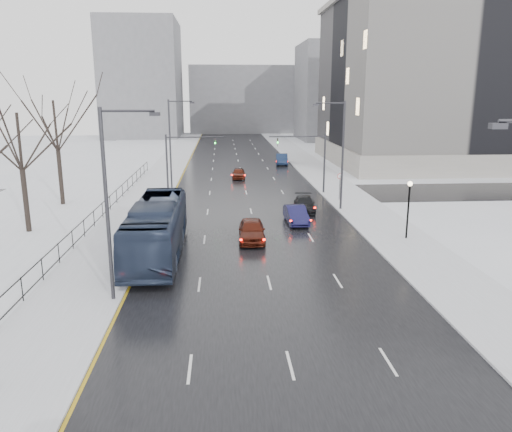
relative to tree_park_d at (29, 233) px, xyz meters
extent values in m
cube|color=black|center=(17.80, 26.00, 0.02)|extent=(16.00, 150.00, 0.04)
cube|color=black|center=(17.80, 14.00, 0.02)|extent=(130.00, 10.00, 0.04)
cube|color=silver|center=(7.30, 26.00, 0.08)|extent=(5.00, 150.00, 0.16)
cube|color=silver|center=(28.30, 26.00, 0.08)|extent=(5.00, 150.00, 0.16)
cube|color=white|center=(-2.20, 26.00, 0.06)|extent=(14.00, 150.00, 0.12)
cube|color=black|center=(4.80, -4.00, 1.41)|extent=(0.04, 70.00, 0.05)
cube|color=black|center=(4.80, -4.00, 0.41)|extent=(0.04, 70.00, 0.05)
cylinder|color=black|center=(4.80, -4.00, 0.81)|extent=(0.06, 0.06, 1.30)
cube|color=#2D2D33|center=(23.60, -24.00, 9.65)|extent=(0.50, 0.25, 0.18)
cylinder|color=#2D2D33|center=(26.20, 6.00, 5.00)|extent=(0.20, 0.20, 10.00)
cylinder|color=#2D2D33|center=(24.90, 6.00, 9.80)|extent=(2.60, 0.12, 0.12)
cube|color=#2D2D33|center=(23.60, 6.00, 9.65)|extent=(0.50, 0.25, 0.18)
cylinder|color=#2D2D33|center=(9.40, -14.00, 5.00)|extent=(0.20, 0.20, 10.00)
cylinder|color=#2D2D33|center=(10.70, -14.00, 9.80)|extent=(2.60, 0.12, 0.12)
cube|color=#2D2D33|center=(12.00, -14.00, 9.65)|extent=(0.50, 0.25, 0.18)
cylinder|color=#2D2D33|center=(9.40, 18.00, 5.00)|extent=(0.20, 0.20, 10.00)
cylinder|color=#2D2D33|center=(10.70, 18.00, 9.80)|extent=(2.60, 0.12, 0.12)
cube|color=#2D2D33|center=(12.00, 18.00, 9.65)|extent=(0.50, 0.25, 0.18)
cylinder|color=black|center=(28.80, -4.00, 2.16)|extent=(0.14, 0.14, 4.00)
sphere|color=#FFE5B2|center=(28.80, -4.00, 4.26)|extent=(0.36, 0.36, 0.36)
cylinder|color=#2D2D33|center=(26.20, 14.00, 3.25)|extent=(0.20, 0.20, 6.50)
cylinder|color=#2D2D33|center=(23.20, 14.00, 6.20)|extent=(6.00, 0.12, 0.12)
imported|color=#2D2D33|center=(21.10, 14.00, 5.60)|extent=(0.15, 0.18, 0.90)
sphere|color=#19FF33|center=(21.10, 13.85, 5.60)|extent=(0.16, 0.16, 0.16)
cylinder|color=#2D2D33|center=(9.40, 14.00, 3.25)|extent=(0.20, 0.20, 6.50)
cylinder|color=#2D2D33|center=(12.40, 14.00, 6.20)|extent=(6.00, 0.12, 0.12)
imported|color=#2D2D33|center=(14.50, 14.00, 5.60)|extent=(0.15, 0.18, 0.90)
sphere|color=#19FF33|center=(14.50, 13.85, 5.60)|extent=(0.16, 0.16, 0.16)
cylinder|color=#2D2D33|center=(27.00, 10.00, 1.41)|extent=(0.06, 0.06, 2.50)
cylinder|color=white|center=(27.00, 10.00, 2.56)|extent=(0.60, 0.03, 0.60)
torus|color=#B20C0C|center=(27.00, 10.00, 2.56)|extent=(0.58, 0.06, 0.58)
cube|color=gray|center=(52.80, 38.00, 12.00)|extent=(40.00, 30.00, 24.00)
cube|color=gray|center=(52.80, 38.00, 1.50)|extent=(40.60, 30.60, 3.00)
cube|color=slate|center=(45.80, 81.00, 11.00)|extent=(24.00, 20.00, 22.00)
cube|color=slate|center=(-4.20, 91.00, 14.00)|extent=(18.00, 22.00, 28.00)
cube|color=slate|center=(21.80, 106.00, 9.00)|extent=(30.00, 18.00, 18.00)
imported|color=#242F47|center=(10.80, -6.47, 1.88)|extent=(3.18, 13.22, 3.68)
imported|color=#4C170D|center=(17.30, -3.55, 0.85)|extent=(2.09, 4.83, 1.62)
imported|color=#171642|center=(21.30, 1.33, 0.78)|extent=(1.73, 4.54, 1.48)
imported|color=black|center=(22.75, 5.73, 0.71)|extent=(2.36, 4.81, 1.35)
imported|color=#4D180D|center=(17.30, 24.37, 0.72)|extent=(1.81, 4.05, 1.35)
imported|color=#19294C|center=(24.35, 36.99, 0.85)|extent=(2.15, 5.05, 1.62)
camera|label=1|loc=(15.21, -38.82, 10.60)|focal=35.00mm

